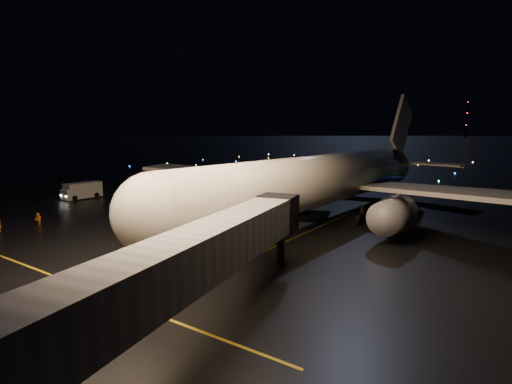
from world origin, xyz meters
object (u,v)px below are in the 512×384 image
pushback_tug (130,278)px  service_truck (83,190)px  baggage_cart_0 (159,208)px  baggage_cart_3 (126,203)px  baggage_cart_1 (163,204)px  baggage_cart_2 (126,201)px  belt_loader (173,232)px  airliner (338,151)px  crew_c (155,208)px  crew_b (38,219)px

pushback_tug → service_truck: service_truck is taller
baggage_cart_0 → baggage_cart_3: 7.74m
baggage_cart_1 → baggage_cart_3: bearing=-145.8°
baggage_cart_2 → pushback_tug: bearing=-20.1°
pushback_tug → belt_loader: 11.33m
airliner → service_truck: 46.77m
baggage_cart_0 → baggage_cart_3: (-7.74, -0.04, -0.07)m
baggage_cart_3 → service_truck: bearing=155.1°
pushback_tug → baggage_cart_3: 35.57m
baggage_cart_0 → airliner: bearing=14.0°
crew_c → baggage_cart_1: size_ratio=1.01×
belt_loader → crew_c: 18.89m
baggage_cart_1 → pushback_tug: bearing=-37.7°
pushback_tug → crew_c: 29.53m
belt_loader → crew_c: bearing=124.7°
belt_loader → baggage_cart_2: 26.95m
baggage_cart_2 → baggage_cart_3: size_ratio=1.15×
baggage_cart_2 → baggage_cart_3: bearing=-20.1°
baggage_cart_1 → baggage_cart_3: baggage_cart_1 is taller
pushback_tug → baggage_cart_3: (-28.36, 21.47, -0.22)m
baggage_cart_1 → baggage_cart_3: 6.36m
crew_b → baggage_cart_0: bearing=62.3°
crew_c → baggage_cart_1: 3.67m
baggage_cart_3 → pushback_tug: bearing=-56.9°
belt_loader → baggage_cart_3: bearing=133.7°
crew_b → pushback_tug: bearing=-17.6°
pushback_tug → baggage_cart_2: size_ratio=1.99×
crew_c → service_truck: bearing=-119.4°
pushback_tug → baggage_cart_2: bearing=128.1°
baggage_cart_1 → baggage_cart_2: size_ratio=0.88×
baggage_cart_2 → airliner: bearing=37.0°
service_truck → baggage_cart_2: 12.81m
baggage_cart_1 → belt_loader: bearing=-30.8°
belt_loader → crew_c: (-15.27, 11.10, -0.80)m
crew_b → baggage_cart_0: 16.06m
airliner → pushback_tug: airliner is taller
baggage_cart_2 → belt_loader: bearing=-10.5°
belt_loader → crew_c: belt_loader is taller
belt_loader → baggage_cart_2: (-23.89, 12.44, -0.84)m
service_truck → crew_b: (15.00, -15.84, -0.61)m
airliner → belt_loader: bearing=-105.1°
crew_b → baggage_cart_1: (4.64, 17.28, -0.12)m
crew_b → baggage_cart_2: crew_b is taller
airliner → baggage_cart_1: bearing=-155.4°
crew_b → crew_c: 15.47m
pushback_tug → crew_b: 28.09m
airliner → baggage_cart_0: size_ratio=34.56×
baggage_cart_1 → baggage_cart_3: (-5.76, -2.69, -0.01)m
service_truck → belt_loader: bearing=-17.5°
service_truck → crew_c: 21.50m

